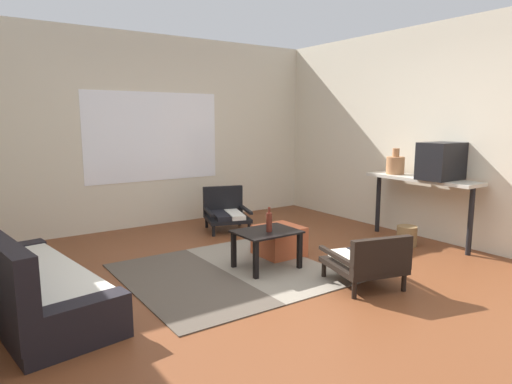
{
  "coord_description": "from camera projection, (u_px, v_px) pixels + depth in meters",
  "views": [
    {
      "loc": [
        -2.4,
        -3.06,
        1.52
      ],
      "look_at": [
        0.14,
        0.63,
        0.79
      ],
      "focal_mm": 31.1,
      "sensor_mm": 36.0,
      "label": 1
    }
  ],
  "objects": [
    {
      "name": "clay_vase",
      "position": [
        395.0,
        165.0,
        5.75
      ],
      "size": [
        0.23,
        0.23,
        0.33
      ],
      "color": "#A87047",
      "rests_on": "console_shelf"
    },
    {
      "name": "couch",
      "position": [
        25.0,
        285.0,
        3.54
      ],
      "size": [
        1.0,
        2.05,
        0.72
      ],
      "color": "black",
      "rests_on": "ground"
    },
    {
      "name": "armchair_striped_foreground",
      "position": [
        367.0,
        261.0,
        4.05
      ],
      "size": [
        0.74,
        0.76,
        0.52
      ],
      "color": "black",
      "rests_on": "ground"
    },
    {
      "name": "side_wall_right",
      "position": [
        435.0,
        133.0,
        5.59
      ],
      "size": [
        0.12,
        6.6,
        2.7
      ],
      "primitive_type": "cube",
      "color": "beige",
      "rests_on": "ground"
    },
    {
      "name": "far_wall_with_window",
      "position": [
        152.0,
        132.0,
        6.34
      ],
      "size": [
        5.6,
        0.13,
        2.7
      ],
      "color": "beige",
      "rests_on": "ground"
    },
    {
      "name": "console_shelf",
      "position": [
        421.0,
        186.0,
        5.46
      ],
      "size": [
        0.39,
        1.43,
        0.82
      ],
      "color": "beige",
      "rests_on": "ground"
    },
    {
      "name": "wicker_basket",
      "position": [
        407.0,
        236.0,
        5.4
      ],
      "size": [
        0.24,
        0.24,
        0.24
      ],
      "primitive_type": "cylinder",
      "color": "olive",
      "rests_on": "ground"
    },
    {
      "name": "glass_bottle",
      "position": [
        269.0,
        222.0,
        4.47
      ],
      "size": [
        0.06,
        0.06,
        0.25
      ],
      "color": "#5B2319",
      "rests_on": "coffee_table"
    },
    {
      "name": "ottoman_orange",
      "position": [
        279.0,
        241.0,
        5.0
      ],
      "size": [
        0.47,
        0.47,
        0.34
      ],
      "primitive_type": "cube",
      "rotation": [
        0.0,
        0.0,
        -0.0
      ],
      "color": "#BC5633",
      "rests_on": "ground"
    },
    {
      "name": "crt_television",
      "position": [
        441.0,
        161.0,
        5.21
      ],
      "size": [
        0.5,
        0.36,
        0.44
      ],
      "color": "black",
      "rests_on": "console_shelf"
    },
    {
      "name": "armchair_by_window",
      "position": [
        226.0,
        211.0,
        6.19
      ],
      "size": [
        0.72,
        0.74,
        0.58
      ],
      "color": "black",
      "rests_on": "ground"
    },
    {
      "name": "area_rug",
      "position": [
        227.0,
        273.0,
        4.44
      ],
      "size": [
        1.93,
        1.9,
        0.01
      ],
      "color": "#4C4238",
      "rests_on": "ground"
    },
    {
      "name": "ground_plane",
      "position": [
        282.0,
        287.0,
        4.07
      ],
      "size": [
        7.8,
        7.8,
        0.0
      ],
      "primitive_type": "plane",
      "color": "brown"
    },
    {
      "name": "coffee_table",
      "position": [
        267.0,
        238.0,
        4.54
      ],
      "size": [
        0.62,
        0.49,
        0.4
      ],
      "color": "black",
      "rests_on": "ground"
    }
  ]
}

